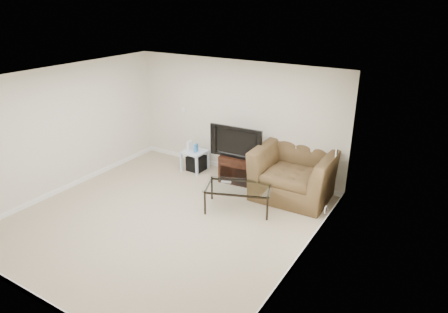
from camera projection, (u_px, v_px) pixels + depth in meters
The scene contains 18 objects.
floor at pixel (165, 219), 7.15m from camera, with size 5.00×5.00×0.00m, color tan.
ceiling at pixel (156, 80), 6.21m from camera, with size 5.00×5.00×0.00m, color white.
wall_back at pixel (236, 118), 8.65m from camera, with size 5.00×0.02×2.50m, color silver.
wall_left at pixel (63, 130), 7.89m from camera, with size 0.02×5.00×2.50m, color silver.
wall_right at pixel (302, 189), 5.46m from camera, with size 0.02×5.00×2.50m, color silver.
plate_back at pixel (184, 109), 9.32m from camera, with size 0.12×0.02×0.12m, color white.
plate_right_switch at pixel (337, 153), 6.73m from camera, with size 0.02×0.09×0.13m, color white.
plate_right_outlet at pixel (325, 210), 6.85m from camera, with size 0.02×0.08×0.12m, color white.
tv_stand at pixel (238, 168), 8.49m from camera, with size 0.72×0.50×0.60m, color black, non-canonical shape.
dvd_player at pixel (238, 160), 8.38m from camera, with size 0.43×0.30×0.06m, color black.
television at pixel (238, 141), 8.23m from camera, with size 1.08×0.22×0.67m, color black.
side_table at pixel (195, 160), 9.07m from camera, with size 0.49×0.49×0.47m, color silver, non-canonical shape.
subwoofer at pixel (196, 163), 9.09m from camera, with size 0.35×0.35×0.35m, color black.
game_console at pixel (190, 146), 8.98m from camera, with size 0.05×0.16×0.21m, color white.
game_case at pixel (196, 148), 8.90m from camera, with size 0.05×0.14×0.18m, color #337FCC.
recliner at pixel (295, 165), 7.74m from camera, with size 1.51×0.98×1.32m, color #49321F.
coffee_table at pixel (238, 198), 7.39m from camera, with size 1.21×0.69×0.47m, color black, non-canonical shape.
remote at pixel (226, 182), 7.44m from camera, with size 0.19×0.05×0.02m, color #B2B2B7.
Camera 1 is at (4.15, -4.73, 3.72)m, focal length 32.00 mm.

